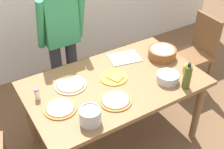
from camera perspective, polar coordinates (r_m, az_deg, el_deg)
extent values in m
plane|color=brown|center=(3.18, 0.48, -12.32)|extent=(8.00, 8.00, 0.00)
cube|color=brown|center=(2.67, 0.56, -1.76)|extent=(1.60, 0.96, 0.04)
cylinder|color=brown|center=(3.06, 16.22, -6.89)|extent=(0.07, 0.07, 0.72)
cylinder|color=brown|center=(3.00, -15.56, -7.83)|extent=(0.07, 0.07, 0.72)
cylinder|color=brown|center=(3.49, 7.09, 0.61)|extent=(0.07, 0.07, 0.72)
cylinder|color=#2D2D38|center=(3.32, -10.39, -0.59)|extent=(0.12, 0.12, 0.85)
cylinder|color=#2D2D38|center=(3.37, -7.59, 0.37)|extent=(0.12, 0.12, 0.85)
cube|color=#338C59|center=(2.98, -10.25, 10.78)|extent=(0.34, 0.20, 0.55)
cylinder|color=#338C59|center=(2.88, -13.72, 9.34)|extent=(0.07, 0.21, 0.55)
cylinder|color=#338C59|center=(3.02, -6.14, 11.43)|extent=(0.07, 0.21, 0.55)
cube|color=brown|center=(3.66, 15.17, 3.50)|extent=(0.42, 0.42, 0.05)
cube|color=brown|center=(3.66, 17.89, 7.49)|extent=(0.06, 0.38, 0.45)
cylinder|color=brown|center=(3.80, 11.00, 0.92)|extent=(0.04, 0.04, 0.45)
cylinder|color=brown|center=(3.60, 14.32, -1.83)|extent=(0.04, 0.04, 0.45)
cylinder|color=brown|center=(4.00, 14.82, 2.28)|extent=(0.04, 0.04, 0.45)
cylinder|color=brown|center=(3.81, 18.15, -0.25)|extent=(0.04, 0.04, 0.45)
cylinder|color=beige|center=(2.63, -8.05, -2.02)|extent=(0.29, 0.29, 0.01)
cylinder|color=#B22D1E|center=(2.63, -8.06, -1.89)|extent=(0.25, 0.25, 0.00)
cylinder|color=beige|center=(2.63, -8.07, -1.82)|extent=(0.24, 0.24, 0.00)
cylinder|color=#C67A33|center=(2.45, 0.67, -5.06)|extent=(0.28, 0.28, 0.01)
cylinder|color=#B22D1E|center=(2.44, 0.67, -4.92)|extent=(0.24, 0.24, 0.00)
cylinder|color=beige|center=(2.44, 0.67, -4.85)|extent=(0.23, 0.23, 0.00)
cylinder|color=#C67A33|center=(2.41, -9.97, -6.47)|extent=(0.27, 0.27, 0.01)
cylinder|color=#B22D1E|center=(2.41, -9.99, -6.33)|extent=(0.24, 0.24, 0.00)
cylinder|color=beige|center=(2.41, -10.00, -6.26)|extent=(0.22, 0.22, 0.00)
cylinder|color=gold|center=(2.70, 0.30, -0.52)|extent=(0.26, 0.26, 0.01)
cube|color=#CC8438|center=(2.68, 0.53, -0.53)|extent=(0.15, 0.17, 0.01)
cylinder|color=brown|center=(3.00, 9.69, 4.10)|extent=(0.28, 0.28, 0.10)
ellipsoid|color=beige|center=(2.98, 9.77, 4.75)|extent=(0.25, 0.25, 0.05)
cylinder|color=#B7B7BC|center=(2.68, 10.76, -0.58)|extent=(0.20, 0.20, 0.08)
cylinder|color=#47561E|center=(2.60, 14.36, -0.53)|extent=(0.07, 0.07, 0.22)
cylinder|color=black|center=(2.53, 14.79, 1.79)|extent=(0.03, 0.03, 0.04)
cylinder|color=#B7B7BC|center=(2.24, -4.23, -8.13)|extent=(0.17, 0.17, 0.12)
torus|color=#A5A5AD|center=(2.19, -4.31, -6.94)|extent=(0.17, 0.17, 0.01)
cylinder|color=orange|center=(2.83, 14.27, 1.01)|extent=(0.07, 0.07, 0.08)
cylinder|color=white|center=(2.52, -14.31, -3.82)|extent=(0.04, 0.04, 0.09)
cylinder|color=#D84C66|center=(2.49, -14.49, -2.89)|extent=(0.04, 0.04, 0.02)
cube|color=white|center=(2.97, 2.44, 3.24)|extent=(0.34, 0.28, 0.01)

